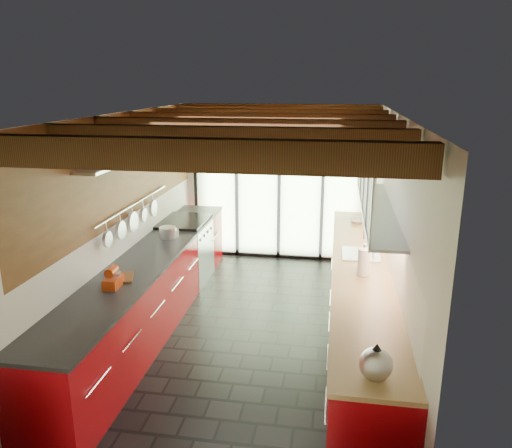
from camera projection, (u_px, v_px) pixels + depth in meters
The scene contains 18 objects.
ground at pixel (252, 330), 6.13m from camera, with size 5.50×5.50×0.00m, color black.
room_shell at pixel (252, 200), 5.67m from camera, with size 5.50×5.50×5.50m.
ceiling_beams at pixel (257, 125), 5.81m from camera, with size 3.14×5.06×4.90m.
glass_door at pixel (279, 162), 8.23m from camera, with size 2.95×0.10×2.90m.
left_counter at pixel (151, 289), 6.20m from camera, with size 0.68×5.00×0.92m.
range_stove at pixel (186, 251), 7.57m from camera, with size 0.66×0.90×0.97m.
right_counter at pixel (360, 303), 5.81m from camera, with size 0.68×5.00×0.92m.
sink_assembly at pixel (362, 252), 6.05m from camera, with size 0.45×0.52×0.43m.
upper_cabinets_right at pixel (380, 181), 5.68m from camera, with size 0.34×3.00×3.00m.
left_wall_fixtures at pixel (135, 176), 6.02m from camera, with size 0.28×2.60×0.96m.
stand_mixer at pixel (113, 279), 5.10m from camera, with size 0.15×0.25×0.23m.
pot_large at pixel (168, 232), 6.71m from camera, with size 0.23×0.23×0.15m, color silver.
pot_small at pixel (169, 233), 6.77m from camera, with size 0.26×0.26×0.10m, color silver.
cutting_board at pixel (122, 278), 5.32m from camera, with size 0.22×0.31×0.03m, color brown.
kettle at pixel (376, 362), 3.51m from camera, with size 0.27×0.31×0.28m.
paper_towel at pixel (364, 262), 5.38m from camera, with size 0.17×0.17×0.36m.
soap_bottle at pixel (363, 262), 5.57m from camera, with size 0.08×0.08×0.17m, color silver.
bowl at pixel (357, 221), 7.42m from camera, with size 0.20×0.20×0.05m, color silver.
Camera 1 is at (0.93, -5.45, 2.95)m, focal length 35.00 mm.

